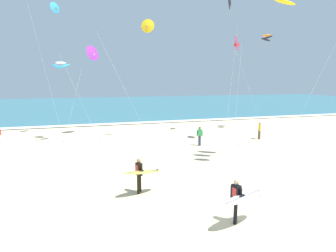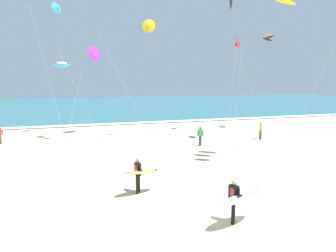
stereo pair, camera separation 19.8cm
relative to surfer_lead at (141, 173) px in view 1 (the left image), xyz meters
The scene contains 14 objects.
ground_plane 3.71m from the surfer_lead, 36.60° to the right, with size 160.00×160.00×0.00m, color beige.
ocean_water 52.76m from the surfer_lead, 86.89° to the left, with size 160.00×60.00×0.08m, color #336B7A.
shoreline_foam 23.17m from the surfer_lead, 82.91° to the left, with size 160.00×1.62×0.01m, color white.
surfer_lead is the anchor object (origin of this frame).
surfer_trailing 4.92m from the surfer_lead, 54.96° to the right, with size 2.17×1.19×1.71m.
kite_arc_ivory_near 15.70m from the surfer_lead, 104.74° to the left, with size 2.65×2.23×6.89m.
kite_delta_cobalt_mid 20.30m from the surfer_lead, 103.62° to the left, with size 2.57×2.48×12.36m.
kite_arc_amber_far 23.48m from the surfer_lead, 40.41° to the left, with size 4.01×2.88×10.03m.
kite_diamond_charcoal_high 21.13m from the surfer_lead, 48.67° to the left, with size 3.61×4.25×13.40m.
kite_delta_golden_distant 16.03m from the surfer_lead, 74.58° to the left, with size 4.83×2.66×10.59m.
kite_delta_rose_close 15.96m from the surfer_lead, 42.46° to the left, with size 0.96×2.43×9.06m.
kite_delta_violet_extra 17.55m from the surfer_lead, 93.27° to the left, with size 3.68×3.22×8.59m.
bystander_green_top 11.23m from the surfer_lead, 52.17° to the left, with size 0.48×0.27×1.59m.
bystander_yellow_top 16.33m from the surfer_lead, 36.36° to the left, with size 0.31×0.45×1.59m.
Camera 1 is at (-5.68, -10.99, 5.30)m, focal length 31.71 mm.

